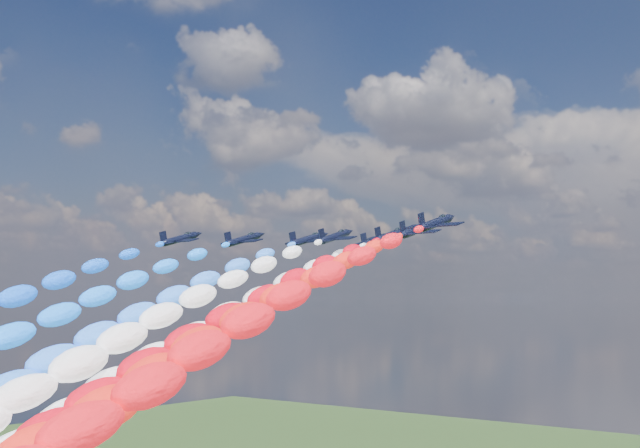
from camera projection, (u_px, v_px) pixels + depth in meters
The scene contains 14 objects.
jet_0 at pixel (180, 239), 169.90m from camera, with size 9.20×12.33×2.72m, color black, non-canonical shape.
jet_1 at pixel (244, 239), 171.35m from camera, with size 9.20×12.33×2.72m, color black, non-canonical shape.
jet_2 at pixel (308, 239), 170.96m from camera, with size 9.20×12.33×2.72m, color black, non-canonical shape.
trail_2 at pixel (76, 365), 126.34m from camera, with size 6.43×105.21×46.85m, color #2E72F1, non-canonical shape.
jet_3 at pixel (335, 237), 163.72m from camera, with size 9.20×12.33×2.72m, color black, non-canonical shape.
trail_3 at pixel (99, 369), 119.10m from camera, with size 6.43×105.21×46.85m, color white, non-canonical shape.
jet_4 at pixel (377, 240), 174.29m from camera, with size 9.20×12.33×2.72m, color black, non-canonical shape.
trail_4 at pixel (175, 363), 129.67m from camera, with size 6.43×105.21×46.85m, color white, non-canonical shape.
jet_5 at pixel (391, 235), 159.64m from camera, with size 9.20×12.33×2.72m, color black, non-canonical shape.
trail_5 at pixel (169, 372), 115.02m from camera, with size 6.43×105.21×46.85m, color red, non-canonical shape.
jet_6 at pixel (415, 230), 148.06m from camera, with size 9.20×12.33×2.72m, color black, non-canonical shape.
trail_6 at pixel (178, 380), 103.44m from camera, with size 6.43×105.21×46.85m, color red, non-canonical shape.
jet_7 at pixel (436, 223), 133.96m from camera, with size 9.20×12.33×2.72m, color black, non-canonical shape.
trail_7 at pixel (171, 392), 89.34m from camera, with size 6.43×105.21×46.85m, color red, non-canonical shape.
Camera 1 is at (97.52, -120.88, 79.84)m, focal length 48.30 mm.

